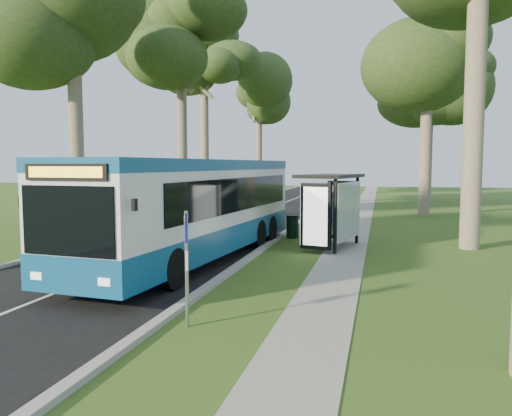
{
  "coord_description": "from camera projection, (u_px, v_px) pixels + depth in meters",
  "views": [
    {
      "loc": [
        4.22,
        -14.02,
        3.17
      ],
      "look_at": [
        -0.15,
        3.41,
        1.6
      ],
      "focal_mm": 35.0,
      "sensor_mm": 36.0,
      "label": 1
    }
  ],
  "objects": [
    {
      "name": "footpath",
      "position": [
        354.0,
        231.0,
        23.79
      ],
      "size": [
        1.5,
        100.0,
        0.02
      ],
      "primitive_type": "cube",
      "color": "gray",
      "rests_on": "ground"
    },
    {
      "name": "litter_bin",
      "position": [
        292.0,
        227.0,
        21.52
      ],
      "size": [
        0.56,
        0.56,
        0.99
      ],
      "rotation": [
        0.0,
        0.0,
        0.15
      ],
      "color": "black",
      "rests_on": "ground"
    },
    {
      "name": "tree_west_d",
      "position": [
        204.0,
        58.0,
        43.49
      ],
      "size": [
        5.2,
        5.2,
        16.82
      ],
      "color": "#7A6B56",
      "rests_on": "ground"
    },
    {
      "name": "tree_east_d",
      "position": [
        430.0,
        81.0,
        41.02
      ],
      "size": [
        5.2,
        5.2,
        13.55
      ],
      "color": "#7A6B56",
      "rests_on": "ground"
    },
    {
      "name": "tree_west_c",
      "position": [
        181.0,
        46.0,
        33.46
      ],
      "size": [
        5.2,
        5.2,
        14.94
      ],
      "color": "#7A6B56",
      "rests_on": "ground"
    },
    {
      "name": "tree_west_e",
      "position": [
        259.0,
        95.0,
        52.71
      ],
      "size": [
        5.2,
        5.2,
        14.22
      ],
      "color": "#7A6B56",
      "rests_on": "ground"
    },
    {
      "name": "bus_stop_sign",
      "position": [
        187.0,
        254.0,
        9.65
      ],
      "size": [
        0.15,
        0.31,
        2.28
      ],
      "rotation": [
        0.0,
        0.0,
        0.36
      ],
      "color": "gray",
      "rests_on": "ground"
    },
    {
      "name": "bus",
      "position": [
        196.0,
        208.0,
        16.47
      ],
      "size": [
        3.68,
        12.72,
        3.33
      ],
      "rotation": [
        0.0,
        0.0,
        -0.09
      ],
      "color": "white",
      "rests_on": "ground"
    },
    {
      "name": "bus_shelter",
      "position": [
        333.0,
        197.0,
        18.49
      ],
      "size": [
        2.47,
        3.58,
        2.8
      ],
      "rotation": [
        0.0,
        0.0,
        -0.23
      ],
      "color": "black",
      "rests_on": "ground"
    },
    {
      "name": "road",
      "position": [
        224.0,
        227.0,
        25.36
      ],
      "size": [
        7.0,
        100.0,
        0.02
      ],
      "primitive_type": "cube",
      "color": "black",
      "rests_on": "ground"
    },
    {
      "name": "kerb_east",
      "position": [
        292.0,
        228.0,
        24.51
      ],
      "size": [
        0.25,
        100.0,
        0.12
      ],
      "primitive_type": "cube",
      "color": "#9E9B93",
      "rests_on": "ground"
    },
    {
      "name": "ground",
      "position": [
        233.0,
        271.0,
        14.85
      ],
      "size": [
        120.0,
        120.0,
        0.0
      ],
      "primitive_type": "plane",
      "color": "#385A1C",
      "rests_on": "ground"
    },
    {
      "name": "car_silver",
      "position": [
        247.0,
        189.0,
        49.57
      ],
      "size": [
        2.52,
        4.46,
        1.39
      ],
      "primitive_type": "imported",
      "rotation": [
        0.0,
        0.0,
        0.26
      ],
      "color": "#B2B5BB",
      "rests_on": "ground"
    },
    {
      "name": "centre_line",
      "position": [
        224.0,
        227.0,
        25.36
      ],
      "size": [
        0.12,
        100.0,
        0.0
      ],
      "primitive_type": "cube",
      "color": "white",
      "rests_on": "road"
    },
    {
      "name": "kerb_west",
      "position": [
        160.0,
        224.0,
        26.2
      ],
      "size": [
        0.25,
        100.0,
        0.12
      ],
      "primitive_type": "cube",
      "color": "#9E9B93",
      "rests_on": "ground"
    },
    {
      "name": "car_white",
      "position": [
        227.0,
        193.0,
        42.33
      ],
      "size": [
        2.8,
        4.7,
        1.5
      ],
      "primitive_type": "imported",
      "rotation": [
        0.0,
        0.0,
        0.25
      ],
      "color": "white",
      "rests_on": "ground"
    },
    {
      "name": "tree_east_c",
      "position": [
        429.0,
        27.0,
        29.61
      ],
      "size": [
        5.2,
        5.2,
        15.28
      ],
      "color": "#7A6B56",
      "rests_on": "ground"
    }
  ]
}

